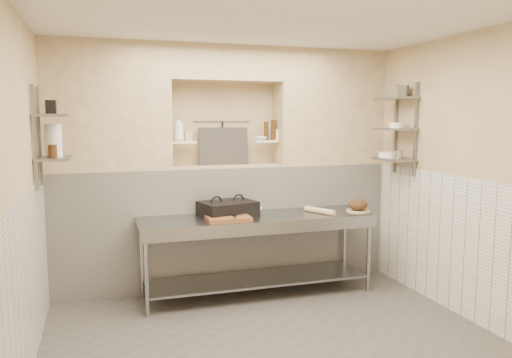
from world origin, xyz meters
name	(u,v)px	position (x,y,z in m)	size (l,w,h in m)	color
floor	(275,347)	(0.00, 0.00, -0.05)	(4.00, 3.90, 0.10)	#4B4642
ceiling	(276,11)	(0.00, 0.00, 2.85)	(4.00, 3.90, 0.10)	silver
wall_left	(12,197)	(-2.05, 0.00, 1.40)	(0.10, 3.90, 2.80)	#CFB788
wall_right	(473,177)	(2.05, 0.00, 1.40)	(0.10, 3.90, 2.80)	#CFB788
wall_back	(221,165)	(0.00, 2.00, 1.40)	(4.00, 0.10, 2.80)	#CFB788
wall_front	(418,239)	(0.00, -2.00, 1.40)	(4.00, 0.10, 2.80)	#CFB788
backwall_lower	(226,225)	(0.00, 1.75, 0.70)	(4.00, 0.40, 1.40)	white
alcove_sill	(226,166)	(0.00, 1.75, 1.41)	(1.30, 0.40, 0.02)	#CFB788
backwall_pillar_left	(107,107)	(-1.33, 1.75, 2.10)	(1.35, 0.40, 1.40)	#CFB788
backwall_pillar_right	(328,108)	(1.33, 1.75, 2.10)	(1.35, 0.40, 1.40)	#CFB788
backwall_header	(225,64)	(0.00, 1.75, 2.60)	(1.30, 0.40, 0.40)	#CFB788
wainscot_left	(26,288)	(-1.99, 0.00, 0.70)	(0.02, 3.90, 1.40)	white
wainscot_right	(464,248)	(1.99, 0.00, 0.70)	(0.02, 3.90, 1.40)	white
alcove_shelf_left	(183,142)	(-0.50, 1.75, 1.70)	(0.28, 0.16, 0.03)	white
alcove_shelf_right	(266,141)	(0.50, 1.75, 1.70)	(0.28, 0.16, 0.03)	white
utensil_rail	(222,120)	(0.00, 1.92, 1.95)	(0.02, 0.02, 0.70)	gray
hanging_steel	(223,134)	(0.00, 1.90, 1.78)	(0.02, 0.02, 0.30)	black
splash_panel	(224,146)	(0.00, 1.85, 1.64)	(0.60, 0.02, 0.45)	#383330
shelf_rail_left_a	(39,136)	(-1.98, 1.25, 1.80)	(0.03, 0.03, 0.95)	slate
shelf_rail_left_b	(34,138)	(-1.98, 0.85, 1.80)	(0.03, 0.03, 0.95)	slate
wall_shelf_left_lower	(54,158)	(-1.84, 1.05, 1.60)	(0.30, 0.50, 0.03)	slate
wall_shelf_left_upper	(51,115)	(-1.84, 1.05, 2.00)	(0.30, 0.50, 0.03)	slate
shelf_rail_right_a	(396,129)	(1.98, 1.25, 1.85)	(0.03, 0.03, 1.05)	slate
shelf_rail_right_b	(416,129)	(1.98, 0.85, 1.85)	(0.03, 0.03, 1.05)	slate
wall_shelf_right_lower	(394,159)	(1.84, 1.05, 1.50)	(0.30, 0.50, 0.03)	slate
wall_shelf_right_mid	(395,129)	(1.84, 1.05, 1.85)	(0.30, 0.50, 0.03)	slate
wall_shelf_right_upper	(396,98)	(1.84, 1.05, 2.20)	(0.30, 0.50, 0.03)	slate
prep_table	(258,239)	(0.22, 1.18, 0.64)	(2.60, 0.70, 0.90)	gray
panini_press	(228,209)	(-0.09, 1.31, 0.98)	(0.67, 0.56, 0.16)	black
cutting_board	(228,218)	(-0.15, 1.06, 0.92)	(0.46, 0.32, 0.04)	brown
knife_blade	(240,215)	(-0.02, 1.09, 0.95)	(0.23, 0.03, 0.01)	gray
tongs	(236,216)	(-0.09, 1.00, 0.96)	(0.02, 0.02, 0.23)	gray
mixing_bowl	(252,210)	(0.22, 1.40, 0.93)	(0.24, 0.24, 0.06)	white
rolling_pin	(320,211)	(0.94, 1.12, 0.93)	(0.06, 0.06, 0.42)	tan
bread_board	(358,211)	(1.41, 1.10, 0.91)	(0.27, 0.27, 0.02)	tan
bread_loaf	(358,205)	(1.41, 1.10, 0.98)	(0.22, 0.22, 0.13)	#4C2D19
bottle_soap	(179,129)	(-0.56, 1.71, 1.86)	(0.11, 0.11, 0.29)	white
jar_alcove	(188,136)	(-0.45, 1.74, 1.77)	(0.07, 0.07, 0.11)	#CFB788
bowl_alcove	(261,138)	(0.43, 1.72, 1.74)	(0.15, 0.15, 0.05)	white
condiment_a	(274,130)	(0.60, 1.74, 1.83)	(0.07, 0.07, 0.24)	#3B210D
condiment_b	(266,131)	(0.50, 1.75, 1.82)	(0.06, 0.06, 0.22)	#3B210D
condiment_c	(276,135)	(0.63, 1.75, 1.78)	(0.08, 0.08, 0.13)	white
jug_left	(54,140)	(-1.84, 1.14, 1.77)	(0.15, 0.15, 0.31)	white
jar_left	(53,151)	(-1.84, 0.99, 1.67)	(0.08, 0.08, 0.12)	#3B210D
box_left_upper	(51,107)	(-1.84, 1.04, 2.08)	(0.09, 0.09, 0.13)	black
bowl_right	(388,155)	(1.84, 1.18, 1.55)	(0.22, 0.22, 0.07)	white
canister_right	(399,155)	(1.84, 0.96, 1.56)	(0.10, 0.10, 0.10)	gray
bowl_right_mid	(397,125)	(1.84, 1.02, 1.89)	(0.17, 0.17, 0.06)	white
basket_right	(397,91)	(1.84, 1.03, 2.28)	(0.17, 0.21, 0.13)	gray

